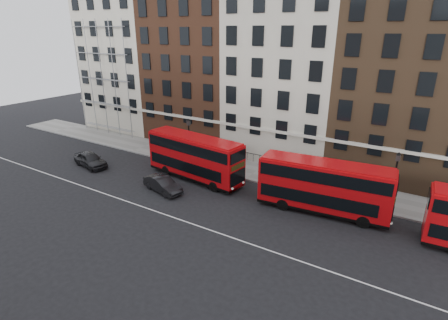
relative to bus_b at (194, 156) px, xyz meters
The scene contains 12 objects.
ground 7.63m from the bus_b, 49.37° to the right, with size 120.00×120.00×0.00m, color black.
pavement 7.29m from the bus_b, 46.92° to the left, with size 80.00×5.00×0.15m, color gray.
kerb 5.85m from the bus_b, 28.25° to the left, with size 80.00×0.30×0.16m, color gray.
road_centre_line 9.17m from the bus_b, 57.86° to the right, with size 70.00×0.12×0.01m, color white.
building_terrace 15.28m from the bus_b, 70.50° to the left, with size 64.00×11.95×22.00m.
bus_b is the anchor object (origin of this frame).
bus_c 13.36m from the bus_b, ahead, with size 11.01×3.67×4.54m.
car_rear 12.72m from the bus_b, 163.93° to the right, with size 1.96×4.88×1.66m, color #242427.
car_front 4.53m from the bus_b, 101.22° to the right, with size 1.56×4.48×1.48m, color black.
lamp_post_left 4.05m from the bus_b, 134.65° to the left, with size 0.44×0.44×5.33m.
lamp_post_right 18.57m from the bus_b, ahead, with size 0.44×0.44×5.33m.
iron_railings 8.81m from the bus_b, 56.96° to the left, with size 6.60×0.06×1.00m, color black, non-canonical shape.
Camera 1 is at (15.63, -21.43, 14.75)m, focal length 28.00 mm.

